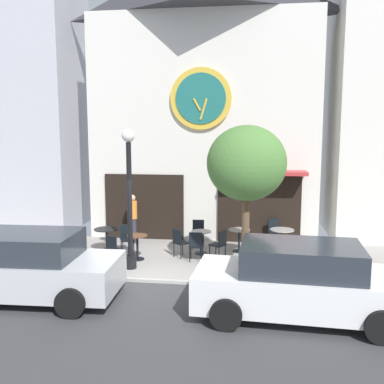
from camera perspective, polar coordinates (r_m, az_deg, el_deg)
The scene contains 20 objects.
ground_plane at distance 11.13m, azimuth -6.36°, elevation -12.37°, with size 29.42×9.81×0.13m.
clock_building at distance 16.51m, azimuth 1.75°, elevation 13.16°, with size 8.02×4.07×10.24m.
neighbor_building_left at distance 19.49m, azimuth -22.40°, elevation 18.99°, with size 5.11×3.28×15.47m.
street_lamp at distance 12.20m, azimuth -8.09°, elevation -0.89°, with size 0.36×0.36×3.88m.
street_tree at distance 11.40m, azimuth 7.08°, elevation 3.61°, with size 2.05×1.85×3.98m.
cafe_table_leftmost at distance 14.37m, azimuth -11.00°, elevation -5.41°, with size 0.79×0.79×0.72m.
cafe_table_near_door at distance 13.29m, azimuth -7.09°, elevation -6.65°, with size 0.60×0.60×0.75m.
cafe_table_center_left at distance 13.80m, azimuth 1.21°, elevation -6.07°, with size 0.61×0.61×0.73m.
cafe_table_rightmost at distance 14.11m, azimuth 6.12°, elevation -5.71°, with size 0.67×0.67×0.73m.
cafe_table_center_right at distance 14.20m, azimuth 11.56°, elevation -5.56°, with size 0.75×0.75×0.75m.
cafe_chair_mid_row at distance 12.74m, azimuth -10.05°, elevation -7.18°, with size 0.54×0.54×0.90m.
cafe_chair_facing_street at distance 13.38m, azimuth -1.62°, elevation -6.31°, with size 0.56×0.56×0.90m.
cafe_chair_near_tree at distance 14.01m, azimuth -8.43°, elevation -5.74°, with size 0.53×0.53×0.90m.
cafe_chair_by_entrance at distance 12.99m, azimuth 0.50°, elevation -6.75°, with size 0.42×0.42×0.90m.
cafe_chair_right_end at distance 14.55m, azimuth 0.79°, elevation -5.13°, with size 0.41×0.41×0.90m.
cafe_chair_left_end at distance 13.17m, azimuth 3.62°, elevation -6.56°, with size 0.55×0.55×0.90m.
cafe_chair_facing_wall at distance 14.99m, azimuth 10.61°, elevation -4.87°, with size 0.53×0.53×0.90m.
pedestrian_orange at distance 15.15m, azimuth -7.70°, elevation -3.38°, with size 0.33×0.33×1.67m.
parked_car_silver at distance 10.87m, azimuth -20.87°, elevation -9.01°, with size 4.36×2.15×1.55m.
parked_car_white at distance 9.49m, azimuth 13.81°, elevation -11.20°, with size 4.40×2.22×1.55m.
Camera 1 is at (2.60, -10.52, 3.86)m, focal length 41.20 mm.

